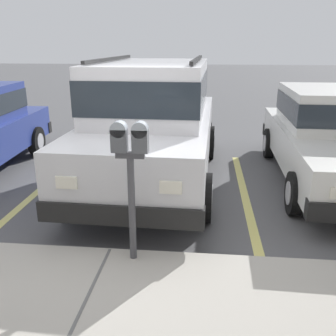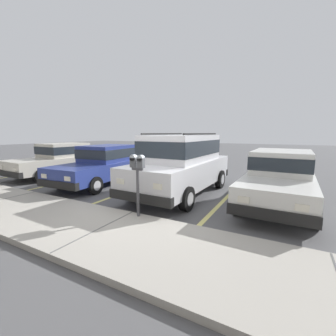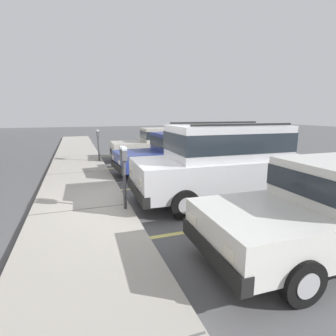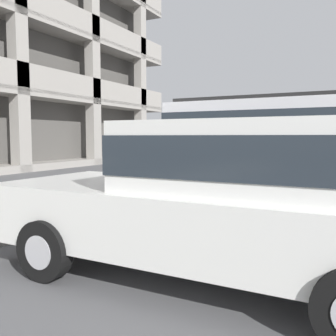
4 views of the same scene
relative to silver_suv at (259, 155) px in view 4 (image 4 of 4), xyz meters
The scene contains 9 objects.
ground_plane 2.59m from the silver_suv, 86.50° to the left, with size 80.00×80.00×0.10m.
sidewalk 3.77m from the silver_suv, 87.75° to the left, with size 40.00×2.20×0.12m.
parking_stall_lines 2.28m from the silver_suv, 27.49° to the left, with size 13.20×4.80×0.01m.
silver_suv is the anchor object (origin of this frame).
red_sedan 2.99m from the silver_suv, behind, with size 1.93×4.52×1.54m.
dark_hatchback 3.43m from the silver_suv, ahead, with size 2.03×4.58×1.54m.
blue_coupe 6.57m from the silver_suv, ahead, with size 1.96×4.54×1.54m.
parking_meter_near 2.68m from the silver_suv, 93.04° to the left, with size 0.35×0.12×1.44m.
parking_meter_far 6.94m from the silver_suv, 22.78° to the left, with size 0.35×0.12×1.41m.
Camera 4 is at (-6.54, -3.78, 1.40)m, focal length 40.00 mm.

